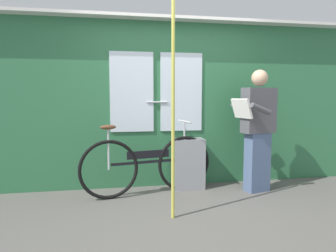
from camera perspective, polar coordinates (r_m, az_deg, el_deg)
The scene contains 6 objects.
ground_plane at distance 3.49m, azimuth 4.19°, elevation -16.53°, with size 6.46×3.98×0.04m, color #56544F.
train_door_wall at distance 4.38m, azimuth 0.36°, elevation 4.82°, with size 5.46×0.28×2.36m.
bicycle_near_door at distance 4.03m, azimuth -3.80°, elevation -7.21°, with size 1.76×0.50×0.96m.
passenger_reading_newspaper at distance 4.27m, azimuth 16.35°, elevation -0.37°, with size 0.61×0.53×1.64m.
trash_bin_by_wall at distance 4.33m, azimuth 3.74°, elevation -6.99°, with size 0.43×0.28×0.70m, color gray.
handrail_pole at distance 3.15m, azimuth 0.95°, elevation 3.23°, with size 0.04×0.04×2.32m, color #C6C14C.
Camera 1 is at (-0.81, -3.12, 1.29)m, focal length 32.71 mm.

